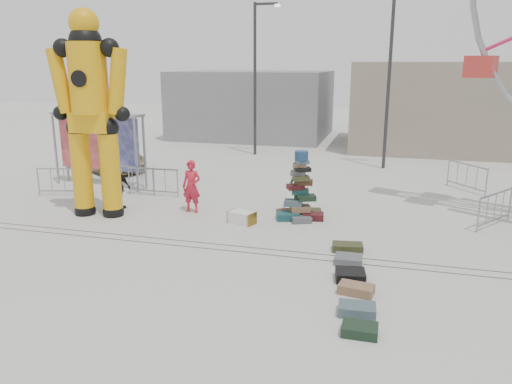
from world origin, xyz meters
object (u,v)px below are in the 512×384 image
(lamp_post_right, at_px, (391,73))
(barricade_wheel_back, at_px, (467,177))
(pedestrian_black, at_px, (118,187))
(suitcase_tower, at_px, (300,200))
(banner_scaffold, at_px, (98,132))
(barricade_dummy_c, at_px, (153,182))
(barricade_dummy_a, at_px, (64,182))
(crash_test_dummy, at_px, (91,107))
(lamp_post_left, at_px, (257,72))
(steamer_trunk, at_px, (242,217))
(barricade_wheel_front, at_px, (495,209))
(parked_suv, at_px, (107,157))
(pedestrian_red, at_px, (192,186))
(pedestrian_green, at_px, (297,187))
(barricade_dummy_b, at_px, (132,179))

(lamp_post_right, distance_m, barricade_wheel_back, 6.21)
(barricade_wheel_back, distance_m, pedestrian_black, 13.42)
(suitcase_tower, bearing_deg, banner_scaffold, 149.90)
(barricade_dummy_c, relative_size, barricade_wheel_back, 1.00)
(barricade_dummy_a, distance_m, pedestrian_black, 3.17)
(suitcase_tower, relative_size, crash_test_dummy, 0.33)
(crash_test_dummy, height_order, barricade_dummy_c, crash_test_dummy)
(lamp_post_left, distance_m, suitcase_tower, 12.44)
(suitcase_tower, distance_m, pedestrian_black, 6.30)
(banner_scaffold, height_order, steamer_trunk, banner_scaffold)
(barricade_wheel_front, bearing_deg, lamp_post_left, 81.80)
(parked_suv, bearing_deg, suitcase_tower, -89.07)
(barricade_dummy_c, bearing_deg, lamp_post_left, 79.07)
(pedestrian_black, bearing_deg, pedestrian_red, -168.65)
(barricade_wheel_front, relative_size, pedestrian_black, 1.26)
(steamer_trunk, bearing_deg, banner_scaffold, 174.43)
(lamp_post_right, height_order, banner_scaffold, lamp_post_right)
(barricade_dummy_a, bearing_deg, parked_suv, 86.89)
(steamer_trunk, xyz_separation_m, pedestrian_red, (-2.00, 0.75, 0.71))
(lamp_post_left, distance_m, barricade_dummy_c, 10.49)
(barricade_wheel_back, height_order, pedestrian_green, pedestrian_green)
(banner_scaffold, height_order, barricade_dummy_c, banner_scaffold)
(lamp_post_right, distance_m, pedestrian_red, 11.72)
(lamp_post_left, relative_size, barricade_dummy_b, 4.00)
(banner_scaffold, xyz_separation_m, barricade_wheel_front, (14.75, -1.42, -1.71))
(barricade_wheel_front, height_order, barricade_wheel_back, same)
(lamp_post_right, xyz_separation_m, lamp_post_left, (-7.00, 2.00, 0.00))
(banner_scaffold, distance_m, pedestrian_green, 8.68)
(lamp_post_left, relative_size, crash_test_dummy, 1.18)
(barricade_dummy_b, distance_m, barricade_wheel_back, 13.23)
(pedestrian_green, height_order, parked_suv, pedestrian_green)
(steamer_trunk, distance_m, pedestrian_red, 2.25)
(pedestrian_red, xyz_separation_m, pedestrian_black, (-2.59, -0.32, -0.11))
(lamp_post_left, bearing_deg, barricade_dummy_b, -104.61)
(barricade_dummy_c, height_order, barricade_wheel_front, same)
(banner_scaffold, xyz_separation_m, steamer_trunk, (7.06, -3.25, -2.06))
(banner_scaffold, distance_m, barricade_dummy_b, 2.61)
(pedestrian_red, bearing_deg, pedestrian_green, 23.81)
(suitcase_tower, distance_m, barricade_dummy_b, 7.06)
(lamp_post_right, relative_size, banner_scaffold, 1.91)
(steamer_trunk, bearing_deg, barricade_wheel_back, 59.92)
(lamp_post_left, height_order, crash_test_dummy, lamp_post_left)
(barricade_dummy_c, bearing_deg, banner_scaffold, 161.00)
(barricade_dummy_a, relative_size, pedestrian_red, 1.11)
(steamer_trunk, xyz_separation_m, pedestrian_green, (1.40, 1.99, 0.60))
(lamp_post_right, xyz_separation_m, barricade_dummy_c, (-8.51, -7.60, -3.93))
(pedestrian_black, bearing_deg, barricade_dummy_c, -94.83)
(lamp_post_right, bearing_deg, parked_suv, -162.92)
(steamer_trunk, relative_size, pedestrian_black, 0.52)
(barricade_dummy_a, bearing_deg, crash_test_dummy, -50.39)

